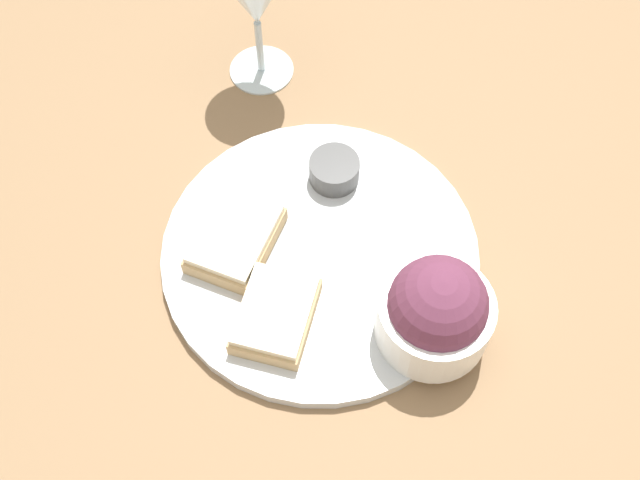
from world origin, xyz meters
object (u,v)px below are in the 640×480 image
object	(u,v)px
sauce_ramekin	(334,169)
cheese_toast_near	(235,239)
cheese_toast_far	(272,313)
salad_bowl	(436,311)

from	to	relation	value
sauce_ramekin	cheese_toast_near	xyz separation A→B (m)	(0.12, -0.05, -0.00)
sauce_ramekin	cheese_toast_far	world-z (taller)	same
sauce_ramekin	cheese_toast_near	distance (m)	0.13
cheese_toast_near	cheese_toast_far	world-z (taller)	same
sauce_ramekin	cheese_toast_far	xyz separation A→B (m)	(0.17, 0.02, -0.00)
salad_bowl	sauce_ramekin	bearing A→B (deg)	-124.18
cheese_toast_far	sauce_ramekin	bearing A→B (deg)	-171.53
cheese_toast_near	cheese_toast_far	size ratio (longest dim) A/B	1.01
salad_bowl	cheese_toast_far	size ratio (longest dim) A/B	1.03
salad_bowl	cheese_toast_near	size ratio (longest dim) A/B	1.02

